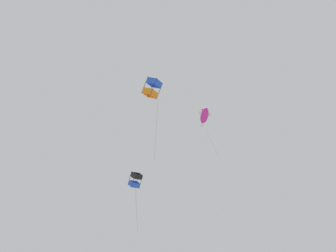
{
  "coord_description": "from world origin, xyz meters",
  "views": [
    {
      "loc": [
        -37.49,
        -14.16,
        8.15
      ],
      "look_at": [
        -4.4,
        -4.29,
        21.87
      ],
      "focal_mm": 36.54,
      "sensor_mm": 36.0,
      "label": 1
    }
  ],
  "objects": [
    {
      "name": "kite_box_far_centre",
      "position": [
        -7.3,
        -1.87,
        15.44
      ],
      "size": [
        1.58,
        1.66,
        5.68
      ],
      "rotation": [
        0.51,
        0.0,
        5.6
      ],
      "color": "black"
    },
    {
      "name": "kite_box_near_left",
      "position": [
        -8.75,
        -3.93,
        24.35
      ],
      "size": [
        1.71,
        2.03,
        8.9
      ],
      "rotation": [
        0.41,
        0.0,
        6.07
      ],
      "color": "blue"
    },
    {
      "name": "kite_fish_highest",
      "position": [
        2.86,
        -7.06,
        25.78
      ],
      "size": [
        3.5,
        2.55,
        7.09
      ],
      "rotation": [
        0.48,
        0.0,
        5.48
      ],
      "color": "#DB2D93"
    }
  ]
}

